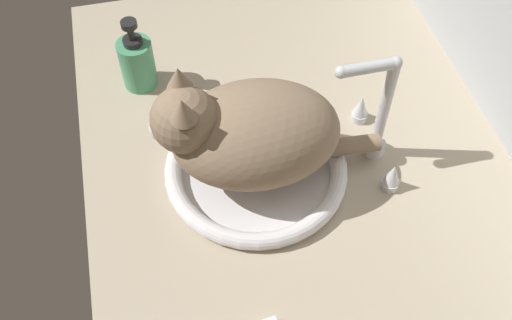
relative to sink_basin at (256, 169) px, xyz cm
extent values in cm
cube|color=#B7A88E|center=(-2.29, 7.95, -2.87)|extent=(105.31, 76.61, 3.00)
torus|color=white|center=(0.00, 0.00, 0.16)|extent=(32.52, 32.52, 3.05)
cylinder|color=white|center=(0.00, 0.00, -1.07)|extent=(27.95, 27.95, 0.60)
cylinder|color=silver|center=(0.00, 22.23, -0.14)|extent=(4.00, 4.00, 2.46)
cylinder|color=silver|center=(0.00, 22.23, 10.99)|extent=(2.00, 2.00, 19.79)
sphere|color=silver|center=(0.00, 22.23, 20.88)|extent=(2.20, 2.20, 2.20)
cylinder|color=silver|center=(0.00, 17.79, 20.88)|extent=(2.00, 8.87, 2.00)
sphere|color=silver|center=(0.00, 13.35, 20.88)|extent=(2.10, 2.10, 2.10)
cylinder|color=silver|center=(-8.15, 22.23, -0.57)|extent=(3.20, 3.20, 1.60)
cone|color=silver|center=(-8.15, 22.23, 2.44)|extent=(2.88, 2.88, 4.42)
cylinder|color=silver|center=(8.15, 22.23, -0.57)|extent=(3.20, 3.20, 1.60)
cone|color=silver|center=(8.15, 22.23, 2.44)|extent=(2.88, 2.88, 4.42)
ellipsoid|color=#8C755B|center=(0.00, 0.00, 9.75)|extent=(21.89, 29.45, 16.14)
sphere|color=#8C755B|center=(-0.76, -11.24, 15.40)|extent=(10.85, 10.85, 10.85)
cone|color=#8C755B|center=(2.48, -11.46, 21.23)|extent=(4.12, 4.12, 4.07)
cone|color=#8C755B|center=(-4.01, -11.02, 21.23)|extent=(4.12, 4.12, 4.07)
ellipsoid|color=silver|center=(-1.04, -15.30, 14.31)|extent=(4.77, 3.56, 3.47)
ellipsoid|color=silver|center=(-0.67, -9.83, 8.94)|extent=(11.52, 8.61, 8.88)
cylinder|color=#8C755B|center=(1.08, 15.90, 3.28)|extent=(4.02, 12.36, 3.20)
cylinder|color=#4C9E70|center=(-27.44, -17.45, 3.81)|extent=(6.76, 6.76, 10.35)
cylinder|color=black|center=(-27.44, -17.45, 9.58)|extent=(3.72, 3.72, 1.20)
cylinder|color=black|center=(-27.44, -17.45, 11.64)|extent=(1.35, 1.35, 2.91)
cylinder|color=black|center=(-27.44, -17.45, 13.69)|extent=(3.04, 3.04, 1.20)
camera|label=1|loc=(60.44, -14.12, 84.51)|focal=41.44mm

